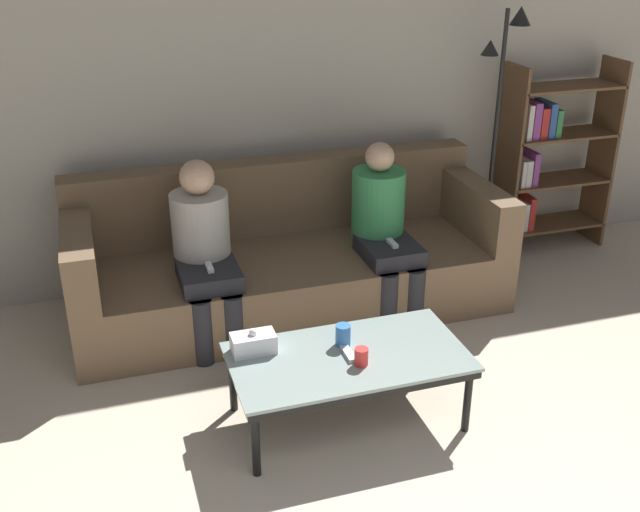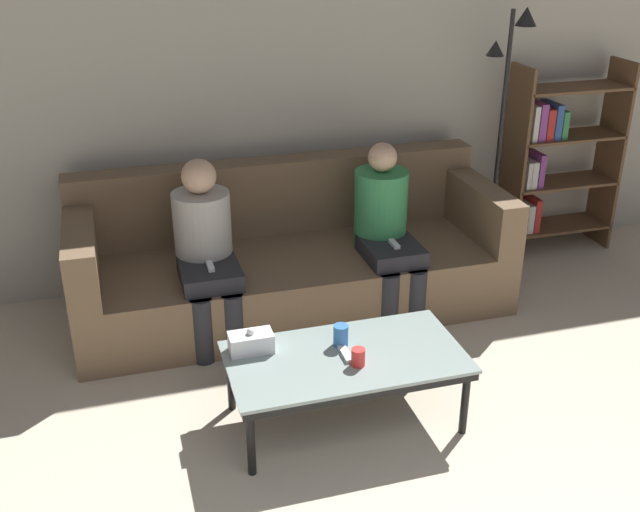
{
  "view_description": "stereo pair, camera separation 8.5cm",
  "coord_description": "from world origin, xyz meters",
  "px_view_note": "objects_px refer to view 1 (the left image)",
  "views": [
    {
      "loc": [
        -1.14,
        -0.78,
        2.41
      ],
      "look_at": [
        0.0,
        2.8,
        0.66
      ],
      "focal_mm": 42.0,
      "sensor_mm": 36.0,
      "label": 1
    },
    {
      "loc": [
        -1.06,
        -0.8,
        2.41
      ],
      "look_at": [
        0.0,
        2.8,
        0.66
      ],
      "focal_mm": 42.0,
      "sensor_mm": 36.0,
      "label": 2
    }
  ],
  "objects_px": {
    "couch": "(288,261)",
    "seated_person_left_end": "(204,247)",
    "cup_near_left": "(361,357)",
    "tissue_box": "(253,343)",
    "cup_near_right": "(343,335)",
    "standing_lamp": "(499,114)",
    "coffee_table": "(348,362)",
    "game_remote": "(348,353)",
    "seated_person_mid_left": "(383,225)",
    "bookshelf": "(545,157)"
  },
  "relations": [
    {
      "from": "game_remote",
      "to": "standing_lamp",
      "type": "height_order",
      "value": "standing_lamp"
    },
    {
      "from": "coffee_table",
      "to": "cup_near_right",
      "type": "xyz_separation_m",
      "value": [
        0.01,
        0.1,
        0.09
      ]
    },
    {
      "from": "couch",
      "to": "standing_lamp",
      "type": "bearing_deg",
      "value": 6.7
    },
    {
      "from": "cup_near_left",
      "to": "cup_near_right",
      "type": "bearing_deg",
      "value": 96.9
    },
    {
      "from": "standing_lamp",
      "to": "tissue_box",
      "type": "bearing_deg",
      "value": -147.43
    },
    {
      "from": "coffee_table",
      "to": "seated_person_left_end",
      "type": "relative_size",
      "value": 1.08
    },
    {
      "from": "cup_near_right",
      "to": "bookshelf",
      "type": "xyz_separation_m",
      "value": [
        2.12,
        1.53,
        0.27
      ]
    },
    {
      "from": "bookshelf",
      "to": "standing_lamp",
      "type": "xyz_separation_m",
      "value": [
        -0.51,
        -0.14,
        0.4
      ]
    },
    {
      "from": "coffee_table",
      "to": "standing_lamp",
      "type": "distance_m",
      "value": 2.33
    },
    {
      "from": "cup_near_right",
      "to": "tissue_box",
      "type": "bearing_deg",
      "value": 170.87
    },
    {
      "from": "coffee_table",
      "to": "bookshelf",
      "type": "bearing_deg",
      "value": 37.42
    },
    {
      "from": "couch",
      "to": "cup_near_left",
      "type": "bearing_deg",
      "value": -90.69
    },
    {
      "from": "cup_near_right",
      "to": "tissue_box",
      "type": "relative_size",
      "value": 0.51
    },
    {
      "from": "couch",
      "to": "tissue_box",
      "type": "relative_size",
      "value": 12.46
    },
    {
      "from": "standing_lamp",
      "to": "seated_person_left_end",
      "type": "bearing_deg",
      "value": -169.45
    },
    {
      "from": "cup_near_right",
      "to": "bookshelf",
      "type": "height_order",
      "value": "bookshelf"
    },
    {
      "from": "couch",
      "to": "game_remote",
      "type": "distance_m",
      "value": 1.31
    },
    {
      "from": "coffee_table",
      "to": "seated_person_mid_left",
      "type": "xyz_separation_m",
      "value": [
        0.62,
        1.09,
        0.23
      ]
    },
    {
      "from": "couch",
      "to": "cup_near_right",
      "type": "distance_m",
      "value": 1.21
    },
    {
      "from": "cup_near_left",
      "to": "bookshelf",
      "type": "xyz_separation_m",
      "value": [
        2.1,
        1.73,
        0.28
      ]
    },
    {
      "from": "tissue_box",
      "to": "bookshelf",
      "type": "height_order",
      "value": "bookshelf"
    },
    {
      "from": "seated_person_left_end",
      "to": "cup_near_right",
      "type": "bearing_deg",
      "value": -61.81
    },
    {
      "from": "seated_person_mid_left",
      "to": "coffee_table",
      "type": "bearing_deg",
      "value": -119.67
    },
    {
      "from": "seated_person_mid_left",
      "to": "seated_person_left_end",
      "type": "bearing_deg",
      "value": 179.85
    },
    {
      "from": "standing_lamp",
      "to": "seated_person_left_end",
      "type": "relative_size",
      "value": 1.67
    },
    {
      "from": "cup_near_left",
      "to": "tissue_box",
      "type": "distance_m",
      "value": 0.54
    },
    {
      "from": "coffee_table",
      "to": "seated_person_left_end",
      "type": "distance_m",
      "value": 1.23
    },
    {
      "from": "couch",
      "to": "seated_person_left_end",
      "type": "height_order",
      "value": "seated_person_left_end"
    },
    {
      "from": "game_remote",
      "to": "cup_near_right",
      "type": "bearing_deg",
      "value": 85.86
    },
    {
      "from": "coffee_table",
      "to": "tissue_box",
      "type": "height_order",
      "value": "tissue_box"
    },
    {
      "from": "tissue_box",
      "to": "standing_lamp",
      "type": "relative_size",
      "value": 0.12
    },
    {
      "from": "cup_near_left",
      "to": "standing_lamp",
      "type": "bearing_deg",
      "value": 45.01
    },
    {
      "from": "cup_near_right",
      "to": "seated_person_left_end",
      "type": "distance_m",
      "value": 1.13
    },
    {
      "from": "game_remote",
      "to": "bookshelf",
      "type": "height_order",
      "value": "bookshelf"
    },
    {
      "from": "couch",
      "to": "tissue_box",
      "type": "height_order",
      "value": "couch"
    },
    {
      "from": "coffee_table",
      "to": "cup_near_left",
      "type": "relative_size",
      "value": 13.12
    },
    {
      "from": "seated_person_left_end",
      "to": "coffee_table",
      "type": "bearing_deg",
      "value": -64.4
    },
    {
      "from": "game_remote",
      "to": "seated_person_left_end",
      "type": "height_order",
      "value": "seated_person_left_end"
    },
    {
      "from": "cup_near_left",
      "to": "bookshelf",
      "type": "distance_m",
      "value": 2.73
    },
    {
      "from": "coffee_table",
      "to": "tissue_box",
      "type": "relative_size",
      "value": 5.36
    },
    {
      "from": "couch",
      "to": "cup_near_left",
      "type": "relative_size",
      "value": 30.46
    },
    {
      "from": "tissue_box",
      "to": "cup_near_left",
      "type": "bearing_deg",
      "value": -29.9
    },
    {
      "from": "seated_person_left_end",
      "to": "tissue_box",
      "type": "bearing_deg",
      "value": -84.9
    },
    {
      "from": "coffee_table",
      "to": "game_remote",
      "type": "bearing_deg",
      "value": -89.55
    },
    {
      "from": "tissue_box",
      "to": "seated_person_left_end",
      "type": "xyz_separation_m",
      "value": [
        -0.08,
        0.92,
        0.14
      ]
    },
    {
      "from": "tissue_box",
      "to": "coffee_table",
      "type": "bearing_deg",
      "value": -21.51
    },
    {
      "from": "couch",
      "to": "cup_near_right",
      "type": "height_order",
      "value": "couch"
    },
    {
      "from": "couch",
      "to": "standing_lamp",
      "type": "relative_size",
      "value": 1.5
    },
    {
      "from": "cup_near_right",
      "to": "game_remote",
      "type": "bearing_deg",
      "value": -94.14
    },
    {
      "from": "couch",
      "to": "seated_person_left_end",
      "type": "relative_size",
      "value": 2.51
    }
  ]
}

